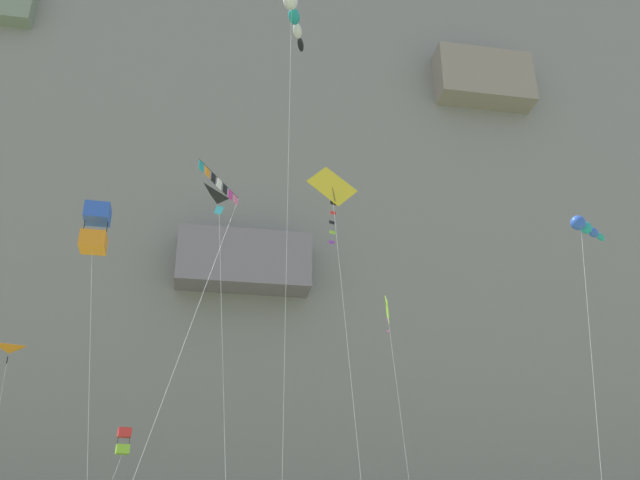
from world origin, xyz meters
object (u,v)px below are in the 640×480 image
object	(u,v)px
kite_windsock_high_center	(585,228)
kite_banner_mid_right	(209,221)
kite_box_front_field	(123,441)
kite_windsock_high_left	(294,16)
kite_delta_upper_left	(6,368)
kite_diamond_upper_right	(333,193)
kite_delta_low_left	(228,223)
kite_diamond_mid_left	(389,321)
kite_box_low_right	(95,229)

from	to	relation	value
kite_windsock_high_center	kite_banner_mid_right	world-z (taller)	kite_windsock_high_center
kite_box_front_field	kite_windsock_high_left	bearing A→B (deg)	-52.57
kite_delta_upper_left	kite_diamond_upper_right	bearing A→B (deg)	-33.25
kite_delta_low_left	kite_windsock_high_left	xyz separation A→B (m)	(3.35, 9.28, 18.69)
kite_diamond_upper_right	kite_delta_upper_left	xyz separation A→B (m)	(-15.59, 10.22, -6.43)
kite_diamond_mid_left	kite_box_front_field	distance (m)	16.75
kite_diamond_mid_left	kite_banner_mid_right	size ratio (longest dim) A/B	1.11
kite_diamond_upper_right	kite_windsock_high_left	distance (m)	14.69
kite_delta_upper_left	kite_diamond_mid_left	bearing A→B (deg)	-4.79
kite_box_front_field	kite_delta_low_left	world-z (taller)	kite_delta_low_left
kite_box_front_field	kite_diamond_mid_left	bearing A→B (deg)	-22.27
kite_windsock_high_center	kite_box_low_right	world-z (taller)	kite_windsock_high_center
kite_delta_low_left	kite_banner_mid_right	world-z (taller)	kite_banner_mid_right
kite_box_low_right	kite_banner_mid_right	world-z (taller)	kite_banner_mid_right
kite_delta_low_left	kite_box_low_right	world-z (taller)	kite_box_low_right
kite_diamond_mid_left	kite_diamond_upper_right	xyz separation A→B (m)	(-4.84, -8.51, 3.23)
kite_diamond_mid_left	kite_windsock_high_center	size ratio (longest dim) A/B	1.00
kite_delta_low_left	kite_delta_upper_left	bearing A→B (deg)	124.45
kite_diamond_upper_right	kite_box_low_right	size ratio (longest dim) A/B	1.35
kite_delta_upper_left	kite_delta_low_left	world-z (taller)	kite_delta_low_left
kite_delta_upper_left	kite_windsock_high_left	world-z (taller)	kite_windsock_high_left
kite_box_low_right	kite_box_front_field	bearing A→B (deg)	89.86
kite_diamond_upper_right	kite_windsock_high_left	xyz separation A→B (m)	(-1.53, 3.89, 14.08)
kite_windsock_high_center	kite_box_low_right	xyz separation A→B (m)	(-20.64, -1.61, -2.49)
kite_windsock_high_left	kite_banner_mid_right	bearing A→B (deg)	-111.16
kite_delta_low_left	kite_banner_mid_right	distance (m)	1.44
kite_diamond_mid_left	kite_banner_mid_right	xyz separation A→B (m)	(-10.40, -15.04, -1.94)
kite_diamond_upper_right	kite_delta_low_left	world-z (taller)	kite_diamond_upper_right
kite_windsock_high_left	kite_box_low_right	world-z (taller)	kite_windsock_high_left
kite_delta_upper_left	kite_banner_mid_right	distance (m)	19.57
kite_box_low_right	kite_banner_mid_right	xyz separation A→B (m)	(4.07, -2.43, -0.55)
kite_box_low_right	kite_diamond_mid_left	bearing A→B (deg)	41.08
kite_box_front_field	kite_delta_upper_left	bearing A→B (deg)	-145.05
kite_box_front_field	kite_windsock_high_center	distance (m)	27.62
kite_diamond_upper_right	kite_box_front_field	world-z (taller)	kite_diamond_upper_right
kite_diamond_mid_left	kite_box_front_field	size ratio (longest dim) A/B	1.69
kite_box_front_field	kite_box_low_right	xyz separation A→B (m)	(-0.04, -18.52, 4.76)
kite_box_front_field	kite_windsock_high_center	size ratio (longest dim) A/B	0.59
kite_windsock_high_left	kite_banner_mid_right	distance (m)	22.26
kite_diamond_upper_right	kite_windsock_high_center	size ratio (longest dim) A/B	1.20
kite_diamond_mid_left	kite_windsock_high_center	world-z (taller)	kite_diamond_mid_left
kite_diamond_mid_left	kite_windsock_high_left	distance (m)	19.01
kite_windsock_high_center	kite_box_low_right	size ratio (longest dim) A/B	1.13
kite_box_front_field	kite_windsock_high_left	size ratio (longest dim) A/B	0.30
kite_box_front_field	kite_box_low_right	size ratio (longest dim) A/B	0.67
kite_diamond_upper_right	kite_box_front_field	size ratio (longest dim) A/B	2.01
kite_windsock_high_center	kite_box_low_right	distance (m)	20.86
kite_box_low_right	kite_windsock_high_left	bearing A→B (deg)	44.62
kite_diamond_mid_left	kite_windsock_high_left	xyz separation A→B (m)	(-6.37, -4.62, 17.31)
kite_windsock_high_center	kite_banner_mid_right	bearing A→B (deg)	-166.30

